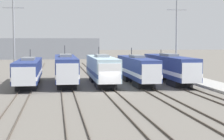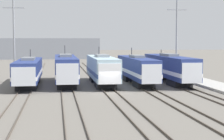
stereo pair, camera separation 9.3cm
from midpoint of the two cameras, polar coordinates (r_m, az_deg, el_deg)
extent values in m
plane|color=#666059|center=(44.53, -0.14, -3.51)|extent=(400.00, 400.00, 0.00)
cube|color=#4C4238|center=(44.29, -14.21, -3.60)|extent=(0.07, 120.00, 0.15)
cube|color=#4C4238|center=(44.17, -12.35, -3.59)|extent=(0.07, 120.00, 0.15)
cube|color=#4C4238|center=(44.07, -7.62, -3.54)|extent=(0.07, 120.00, 0.15)
cube|color=#4C4238|center=(44.11, -5.75, -3.51)|extent=(0.07, 120.00, 0.15)
cube|color=#4C4238|center=(44.42, -1.05, -3.43)|extent=(0.07, 120.00, 0.15)
cube|color=#4C4238|center=(44.63, 0.78, -3.40)|extent=(0.07, 120.00, 0.15)
cube|color=#4C4238|center=(45.35, 5.33, -3.29)|extent=(0.07, 120.00, 0.15)
cube|color=#4C4238|center=(45.71, 7.08, -3.24)|extent=(0.07, 120.00, 0.15)
cube|color=#4C4238|center=(46.81, 11.38, -3.11)|extent=(0.07, 120.00, 0.15)
cube|color=#4C4238|center=(47.31, 13.01, -3.06)|extent=(0.07, 120.00, 0.15)
cube|color=black|center=(48.75, -12.84, -2.36)|extent=(2.57, 3.74, 0.95)
cube|color=black|center=(57.17, -12.19, -1.35)|extent=(2.57, 3.74, 0.95)
cube|color=navy|center=(52.79, -12.52, 0.10)|extent=(3.03, 16.99, 2.60)
cube|color=silver|center=(52.84, -12.51, -0.46)|extent=(3.07, 17.03, 0.47)
cube|color=silver|center=(45.50, -13.17, -0.85)|extent=(2.78, 2.48, 2.21)
cube|color=black|center=(44.31, -13.30, -0.36)|extent=(2.37, 0.08, 0.62)
cube|color=slate|center=(52.70, -12.55, 1.70)|extent=(1.66, 4.25, 0.35)
cylinder|color=#38383D|center=(56.41, -12.29, 2.41)|extent=(0.12, 0.12, 1.37)
cube|color=black|center=(49.36, -6.89, -2.20)|extent=(2.49, 3.74, 0.95)
cube|color=black|center=(57.82, -7.12, -1.22)|extent=(2.49, 3.74, 0.95)
cube|color=navy|center=(53.41, -7.03, 0.44)|extent=(2.93, 17.01, 3.00)
cube|color=silver|center=(53.46, -7.02, -0.21)|extent=(2.97, 17.05, 0.54)
cube|color=silver|center=(45.78, -6.79, -0.52)|extent=(2.70, 1.86, 2.55)
cube|color=black|center=(44.89, -6.76, 0.10)|extent=(2.29, 0.08, 0.71)
cube|color=slate|center=(53.32, -7.05, 2.23)|extent=(1.61, 4.25, 0.35)
cylinder|color=#38383D|center=(57.04, -7.15, 2.97)|extent=(0.12, 0.12, 1.54)
cube|color=#232326|center=(49.16, -0.94, -2.19)|extent=(2.57, 3.53, 0.95)
cube|color=#232326|center=(57.08, -1.99, -1.26)|extent=(2.57, 3.53, 0.95)
cube|color=#9EBCCC|center=(52.94, -1.51, 0.41)|extent=(3.02, 16.04, 2.96)
cube|color=navy|center=(52.99, -1.51, -0.23)|extent=(3.06, 16.08, 0.53)
cube|color=silver|center=(45.87, -0.43, -0.50)|extent=(2.78, 1.91, 2.52)
cube|color=black|center=(44.97, -0.27, 0.11)|extent=(2.36, 0.08, 0.70)
cube|color=gray|center=(52.85, -1.51, 2.20)|extent=(1.66, 4.01, 0.35)
cylinder|color=#38383D|center=(56.33, -1.95, 2.87)|extent=(0.12, 0.12, 1.38)
cube|color=black|center=(49.89, 4.88, -2.11)|extent=(2.31, 3.76, 0.95)
cube|color=black|center=(58.20, 2.94, -1.15)|extent=(2.31, 3.76, 0.95)
cube|color=navy|center=(53.86, 3.84, 0.41)|extent=(2.72, 17.10, 2.83)
cube|color=silver|center=(53.91, 3.84, -0.19)|extent=(2.76, 17.14, 0.51)
cube|color=silver|center=(46.54, 5.82, -0.52)|extent=(2.50, 2.17, 2.41)
cube|color=black|center=(45.53, 6.14, 0.04)|extent=(2.13, 0.08, 0.67)
cube|color=slate|center=(53.77, 3.85, 2.10)|extent=(1.50, 4.28, 0.35)
cylinder|color=#38383D|center=(57.44, 3.06, 2.75)|extent=(0.12, 0.12, 1.33)
cube|color=black|center=(51.72, 10.24, -1.93)|extent=(2.40, 4.21, 0.95)
cube|color=black|center=(60.81, 7.36, -0.94)|extent=(2.40, 4.21, 0.95)
cube|color=navy|center=(56.08, 8.71, 0.60)|extent=(2.82, 19.15, 2.98)
cube|color=silver|center=(56.12, 8.70, 0.00)|extent=(2.86, 19.19, 0.54)
cube|color=silver|center=(47.82, 11.79, -0.38)|extent=(2.60, 1.84, 2.54)
cube|color=black|center=(46.99, 12.16, 0.21)|extent=(2.21, 0.08, 0.71)
cube|color=slate|center=(55.99, 8.73, 2.31)|extent=(1.55, 4.79, 0.35)
cylinder|color=#38383D|center=(60.02, 7.54, 2.70)|extent=(0.12, 0.12, 0.84)
cylinder|color=gray|center=(56.75, -14.65, 4.39)|extent=(0.28, 0.28, 12.47)
cube|color=gray|center=(56.95, -14.75, 9.16)|extent=(3.14, 0.16, 0.16)
cylinder|color=gray|center=(59.42, 9.86, 4.47)|extent=(0.28, 0.28, 12.47)
cube|color=gray|center=(59.61, 9.92, 9.03)|extent=(3.14, 0.16, 0.16)
cube|color=gray|center=(132.32, -9.84, 3.27)|extent=(35.38, 14.35, 6.95)
camera|label=1|loc=(0.05, -89.95, 0.00)|focal=60.00mm
camera|label=2|loc=(0.05, 90.05, 0.00)|focal=60.00mm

